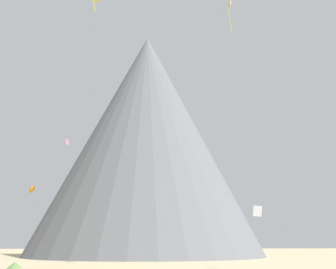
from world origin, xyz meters
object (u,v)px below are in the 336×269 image
(kite_pink_mid, at_px, (67,142))
(kite_white_low, at_px, (258,211))
(kite_gold_high, at_px, (230,12))
(kite_orange_low, at_px, (31,189))
(bush_far_right, at_px, (15,267))
(rock_massif, at_px, (151,153))

(kite_pink_mid, height_order, kite_white_low, kite_pink_mid)
(kite_gold_high, bearing_deg, kite_orange_low, -102.39)
(kite_gold_high, bearing_deg, kite_white_low, 37.81)
(bush_far_right, distance_m, kite_orange_low, 34.88)
(kite_pink_mid, height_order, kite_orange_low, kite_pink_mid)
(kite_pink_mid, xyz_separation_m, kite_white_low, (26.88, -26.56, -14.11))
(kite_gold_high, bearing_deg, kite_pink_mid, -103.41)
(kite_pink_mid, relative_size, kite_white_low, 0.90)
(kite_gold_high, distance_m, kite_orange_low, 47.86)
(bush_far_right, height_order, kite_pink_mid, kite_pink_mid)
(kite_white_low, bearing_deg, rock_massif, 169.97)
(kite_gold_high, xyz_separation_m, kite_orange_low, (-32.34, 25.69, -24.18))
(bush_far_right, bearing_deg, kite_orange_low, 99.27)
(kite_pink_mid, relative_size, kite_orange_low, 0.77)
(kite_white_low, height_order, kite_orange_low, kite_orange_low)
(rock_massif, relative_size, kite_orange_low, 45.74)
(kite_white_low, distance_m, kite_orange_low, 46.00)
(kite_gold_high, bearing_deg, rock_massif, -143.05)
(bush_far_right, xyz_separation_m, kite_orange_low, (-5.26, 32.21, 12.30))
(kite_white_low, bearing_deg, kite_orange_low, -153.83)
(bush_far_right, xyz_separation_m, kite_white_low, (28.18, 1.19, 6.32))
(kite_gold_high, bearing_deg, bush_far_right, -50.39)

